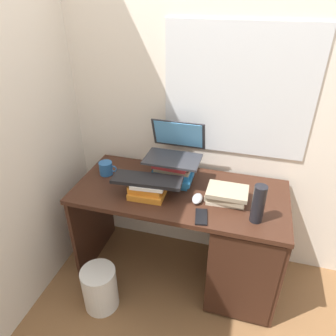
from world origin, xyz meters
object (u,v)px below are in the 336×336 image
object	(u,v)px
book_stack_side	(226,195)
keyboard	(147,180)
desk	(228,242)
computer_mouse	(197,199)
cell_phone	(201,217)
laptop	(175,148)
mug	(106,168)
book_stack_keyboard_riser	(148,188)
wastebasket	(100,288)
book_stack_tall	(173,172)
water_bottle	(258,204)

from	to	relation	value
book_stack_side	keyboard	world-z (taller)	keyboard
desk	computer_mouse	size ratio (longest dim) A/B	12.76
cell_phone	laptop	bearing A→B (deg)	114.64
desk	computer_mouse	xyz separation A→B (m)	(-0.21, -0.06, 0.35)
keyboard	laptop	bearing A→B (deg)	61.46
book_stack_side	laptop	bearing A→B (deg)	154.46
cell_phone	mug	bearing A→B (deg)	148.55
laptop	keyboard	xyz separation A→B (m)	(-0.11, -0.24, -0.11)
laptop	mug	distance (m)	0.50
book_stack_keyboard_riser	book_stack_side	bearing A→B (deg)	7.92
book_stack_keyboard_riser	keyboard	distance (m)	0.06
desk	keyboard	world-z (taller)	keyboard
keyboard	cell_phone	xyz separation A→B (m)	(0.36, -0.12, -0.11)
mug	desk	bearing A→B (deg)	-5.05
laptop	cell_phone	distance (m)	0.49
book_stack_side	cell_phone	xyz separation A→B (m)	(-0.11, -0.19, -0.04)
book_stack_keyboard_riser	mug	size ratio (longest dim) A/B	1.78
wastebasket	book_stack_side	bearing A→B (deg)	27.70
desk	wastebasket	bearing A→B (deg)	-152.83
book_stack_side	laptop	world-z (taller)	laptop
book_stack_tall	mug	distance (m)	0.46
book_stack_keyboard_riser	laptop	world-z (taller)	laptop
book_stack_side	cell_phone	bearing A→B (deg)	-120.59
book_stack_keyboard_riser	wastebasket	xyz separation A→B (m)	(-0.24, -0.31, -0.62)
book_stack_keyboard_riser	wastebasket	size ratio (longest dim) A/B	0.74
laptop	keyboard	world-z (taller)	laptop
book_stack_tall	cell_phone	size ratio (longest dim) A/B	1.86
book_stack_side	computer_mouse	world-z (taller)	book_stack_side
desk	book_stack_keyboard_riser	distance (m)	0.64
laptop	water_bottle	size ratio (longest dim) A/B	1.55
computer_mouse	cell_phone	distance (m)	0.15
book_stack_tall	laptop	distance (m)	0.15
book_stack_side	computer_mouse	xyz separation A→B (m)	(-0.16, -0.04, -0.03)
desk	mug	world-z (taller)	mug
computer_mouse	cell_phone	bearing A→B (deg)	-70.21
desk	wastebasket	xyz separation A→B (m)	(-0.75, -0.38, -0.24)
desk	water_bottle	world-z (taller)	water_bottle
laptop	keyboard	size ratio (longest dim) A/B	0.82
desk	mug	size ratio (longest dim) A/B	10.51
water_bottle	cell_phone	size ratio (longest dim) A/B	1.64
keyboard	cell_phone	distance (m)	0.39
book_stack_side	wastebasket	xyz separation A→B (m)	(-0.71, -0.37, -0.62)
book_stack_side	cell_phone	size ratio (longest dim) A/B	1.79
keyboard	water_bottle	size ratio (longest dim) A/B	1.88
computer_mouse	mug	xyz separation A→B (m)	(-0.65, 0.13, 0.03)
desk	book_stack_keyboard_riser	bearing A→B (deg)	-171.21
book_stack_keyboard_riser	laptop	distance (m)	0.31
book_stack_keyboard_riser	keyboard	bearing A→B (deg)	-94.66
desk	wastebasket	size ratio (longest dim) A/B	4.36
mug	water_bottle	size ratio (longest dim) A/B	0.57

